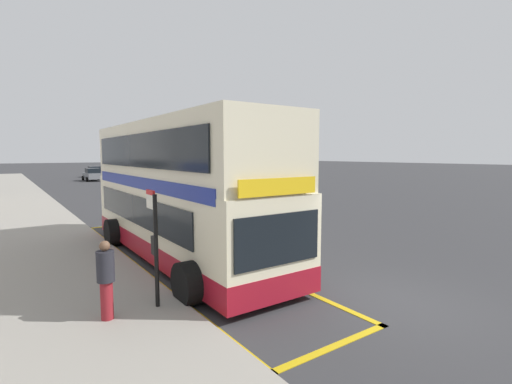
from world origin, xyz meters
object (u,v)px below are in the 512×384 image
at_px(bus_stop_sign, 155,237).
at_px(parked_car_black_kerbside, 151,181).
at_px(parked_car_grey_behind, 93,175).
at_px(parked_car_navy_ahead, 95,172).
at_px(pedestrian_waiting_near_sign, 106,277).
at_px(double_decker_bus, 178,195).

bearing_deg(bus_stop_sign, parked_car_black_kerbside, 71.07).
bearing_deg(parked_car_grey_behind, parked_car_navy_ahead, 76.23).
xyz_separation_m(parked_car_navy_ahead, pedestrian_waiting_near_sign, (-10.16, -51.49, 0.19)).
relative_size(parked_car_black_kerbside, parked_car_navy_ahead, 1.00).
distance_m(bus_stop_sign, parked_car_black_kerbside, 29.37).
xyz_separation_m(bus_stop_sign, parked_car_black_kerbside, (9.52, 27.77, -0.83)).
distance_m(double_decker_bus, parked_car_black_kerbside, 25.26).
relative_size(double_decker_bus, parked_car_navy_ahead, 2.50).
xyz_separation_m(double_decker_bus, parked_car_black_kerbside, (7.41, 24.11, -1.26)).
bearing_deg(pedestrian_waiting_near_sign, double_decker_bus, 50.17).
bearing_deg(parked_car_black_kerbside, double_decker_bus, 72.08).
xyz_separation_m(double_decker_bus, bus_stop_sign, (-2.11, -3.66, -0.43)).
bearing_deg(bus_stop_sign, parked_car_grey_behind, 80.48).
height_order(parked_car_navy_ahead, parked_car_grey_behind, same).
bearing_deg(pedestrian_waiting_near_sign, parked_car_navy_ahead, 78.84).
height_order(double_decker_bus, pedestrian_waiting_near_sign, double_decker_bus).
height_order(bus_stop_sign, parked_car_navy_ahead, bus_stop_sign).
height_order(parked_car_navy_ahead, pedestrian_waiting_near_sign, pedestrian_waiting_near_sign).
bearing_deg(bus_stop_sign, pedestrian_waiting_near_sign, -173.68).
bearing_deg(parked_car_black_kerbside, bus_stop_sign, 70.24).
xyz_separation_m(parked_car_black_kerbside, parked_car_navy_ahead, (-0.40, 23.60, 0.00)).
bearing_deg(parked_car_grey_behind, bus_stop_sign, -100.32).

